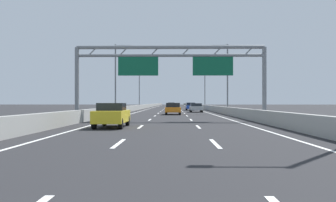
{
  "coord_description": "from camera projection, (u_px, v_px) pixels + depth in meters",
  "views": [
    {
      "loc": [
        0.23,
        -0.91,
        1.55
      ],
      "look_at": [
        -1.03,
        89.29,
        1.82
      ],
      "focal_mm": 38.49,
      "sensor_mm": 36.0,
      "label": 1
    }
  ],
  "objects": [
    {
      "name": "ground_plane",
      "position": [
        172.0,
        108.0,
        100.89
      ],
      "size": [
        260.0,
        260.0,
        0.0
      ],
      "primitive_type": "plane",
      "color": "#262628"
    },
    {
      "name": "lane_dash_left_1",
      "position": [
        119.0,
        143.0,
        13.43
      ],
      "size": [
        0.16,
        3.0,
        0.01
      ],
      "primitive_type": "cube",
      "color": "white",
      "rests_on": "ground_plane"
    },
    {
      "name": "lane_dash_left_2",
      "position": [
        140.0,
        127.0,
        22.43
      ],
      "size": [
        0.16,
        3.0,
        0.01
      ],
      "primitive_type": "cube",
      "color": "white",
      "rests_on": "ground_plane"
    },
    {
      "name": "lane_dash_left_3",
      "position": [
        150.0,
        120.0,
        31.43
      ],
      "size": [
        0.16,
        3.0,
        0.01
      ],
      "primitive_type": "cube",
      "color": "white",
      "rests_on": "ground_plane"
    },
    {
      "name": "lane_dash_left_4",
      "position": [
        155.0,
        116.0,
        40.43
      ],
      "size": [
        0.16,
        3.0,
        0.01
      ],
      "primitive_type": "cube",
      "color": "white",
      "rests_on": "ground_plane"
    },
    {
      "name": "lane_dash_left_5",
      "position": [
        158.0,
        113.0,
        49.43
      ],
      "size": [
        0.16,
        3.0,
        0.01
      ],
      "primitive_type": "cube",
      "color": "white",
      "rests_on": "ground_plane"
    },
    {
      "name": "lane_dash_left_6",
      "position": [
        161.0,
        112.0,
        58.42
      ],
      "size": [
        0.16,
        3.0,
        0.01
      ],
      "primitive_type": "cube",
      "color": "white",
      "rests_on": "ground_plane"
    },
    {
      "name": "lane_dash_left_7",
      "position": [
        162.0,
        110.0,
        67.42
      ],
      "size": [
        0.16,
        3.0,
        0.01
      ],
      "primitive_type": "cube",
      "color": "white",
      "rests_on": "ground_plane"
    },
    {
      "name": "lane_dash_left_8",
      "position": [
        163.0,
        109.0,
        76.42
      ],
      "size": [
        0.16,
        3.0,
        0.01
      ],
      "primitive_type": "cube",
      "color": "white",
      "rests_on": "ground_plane"
    },
    {
      "name": "lane_dash_left_9",
      "position": [
        164.0,
        109.0,
        85.42
      ],
      "size": [
        0.16,
        3.0,
        0.01
      ],
      "primitive_type": "cube",
      "color": "white",
      "rests_on": "ground_plane"
    },
    {
      "name": "lane_dash_left_10",
      "position": [
        165.0,
        108.0,
        94.42
      ],
      "size": [
        0.16,
        3.0,
        0.01
      ],
      "primitive_type": "cube",
      "color": "white",
      "rests_on": "ground_plane"
    },
    {
      "name": "lane_dash_left_11",
      "position": [
        166.0,
        107.0,
        103.42
      ],
      "size": [
        0.16,
        3.0,
        0.01
      ],
      "primitive_type": "cube",
      "color": "white",
      "rests_on": "ground_plane"
    },
    {
      "name": "lane_dash_left_12",
      "position": [
        167.0,
        107.0,
        112.42
      ],
      "size": [
        0.16,
        3.0,
        0.01
      ],
      "primitive_type": "cube",
      "color": "white",
      "rests_on": "ground_plane"
    },
    {
      "name": "lane_dash_left_13",
      "position": [
        167.0,
        107.0,
        121.42
      ],
      "size": [
        0.16,
        3.0,
        0.01
      ],
      "primitive_type": "cube",
      "color": "white",
      "rests_on": "ground_plane"
    },
    {
      "name": "lane_dash_left_14",
      "position": [
        167.0,
        106.0,
        130.42
      ],
      "size": [
        0.16,
        3.0,
        0.01
      ],
      "primitive_type": "cube",
      "color": "white",
      "rests_on": "ground_plane"
    },
    {
      "name": "lane_dash_left_15",
      "position": [
        168.0,
        106.0,
        139.42
      ],
      "size": [
        0.16,
        3.0,
        0.01
      ],
      "primitive_type": "cube",
      "color": "white",
      "rests_on": "ground_plane"
    },
    {
      "name": "lane_dash_left_16",
      "position": [
        168.0,
        106.0,
        148.41
      ],
      "size": [
        0.16,
        3.0,
        0.01
      ],
      "primitive_type": "cube",
      "color": "white",
      "rests_on": "ground_plane"
    },
    {
      "name": "lane_dash_left_17",
      "position": [
        168.0,
        106.0,
        157.41
      ],
      "size": [
        0.16,
        3.0,
        0.01
      ],
      "primitive_type": "cube",
      "color": "white",
      "rests_on": "ground_plane"
    },
    {
      "name": "lane_dash_right_1",
      "position": [
        215.0,
        144.0,
        13.38
      ],
      "size": [
        0.16,
        3.0,
        0.01
      ],
      "primitive_type": "cube",
      "color": "white",
      "rests_on": "ground_plane"
    },
    {
      "name": "lane_dash_right_2",
      "position": [
        198.0,
        127.0,
        22.38
      ],
      "size": [
        0.16,
        3.0,
        0.01
      ],
      "primitive_type": "cube",
      "color": "white",
      "rests_on": "ground_plane"
    },
    {
      "name": "lane_dash_right_3",
      "position": [
        191.0,
        120.0,
        31.38
      ],
      "size": [
        0.16,
        3.0,
        0.01
      ],
      "primitive_type": "cube",
      "color": "white",
      "rests_on": "ground_plane"
    },
    {
      "name": "lane_dash_right_4",
      "position": [
        187.0,
        116.0,
        40.38
      ],
      "size": [
        0.16,
        3.0,
        0.01
      ],
      "primitive_type": "cube",
      "color": "white",
      "rests_on": "ground_plane"
    },
    {
      "name": "lane_dash_right_5",
      "position": [
        184.0,
        113.0,
        49.37
      ],
      "size": [
        0.16,
        3.0,
        0.01
      ],
      "primitive_type": "cube",
      "color": "white",
      "rests_on": "ground_plane"
    },
    {
      "name": "lane_dash_right_6",
      "position": [
        183.0,
        112.0,
        58.37
      ],
      "size": [
        0.16,
        3.0,
        0.01
      ],
      "primitive_type": "cube",
      "color": "white",
      "rests_on": "ground_plane"
    },
    {
      "name": "lane_dash_right_7",
      "position": [
        181.0,
        110.0,
        67.37
      ],
      "size": [
        0.16,
        3.0,
        0.01
      ],
      "primitive_type": "cube",
      "color": "white",
      "rests_on": "ground_plane"
    },
    {
      "name": "lane_dash_right_8",
      "position": [
        180.0,
        109.0,
        76.37
      ],
      "size": [
        0.16,
        3.0,
        0.01
      ],
      "primitive_type": "cube",
      "color": "white",
      "rests_on": "ground_plane"
    },
    {
      "name": "lane_dash_right_9",
      "position": [
        180.0,
        109.0,
        85.37
      ],
      "size": [
        0.16,
        3.0,
        0.01
      ],
      "primitive_type": "cube",
      "color": "white",
      "rests_on": "ground_plane"
    },
    {
      "name": "lane_dash_right_10",
      "position": [
        179.0,
        108.0,
        94.37
      ],
      "size": [
        0.16,
        3.0,
        0.01
      ],
      "primitive_type": "cube",
      "color": "white",
      "rests_on": "ground_plane"
    },
    {
      "name": "lane_dash_right_11",
      "position": [
        178.0,
        107.0,
        103.37
      ],
      "size": [
        0.16,
        3.0,
        0.01
      ],
      "primitive_type": "cube",
      "color": "white",
      "rests_on": "ground_plane"
    },
    {
      "name": "lane_dash_right_12",
      "position": [
        178.0,
        107.0,
        112.37
      ],
      "size": [
        0.16,
        3.0,
        0.01
      ],
      "primitive_type": "cube",
      "color": "white",
      "rests_on": "ground_plane"
    },
    {
      "name": "lane_dash_right_13",
      "position": [
        178.0,
        107.0,
        121.37
      ],
      "size": [
        0.16,
        3.0,
        0.01
      ],
      "primitive_type": "cube",
      "color": "white",
      "rests_on": "ground_plane"
    },
    {
      "name": "lane_dash_right_14",
      "position": [
        177.0,
        106.0,
        130.37
      ],
      "size": [
        0.16,
        3.0,
        0.01
      ],
      "primitive_type": "cube",
      "color": "white",
      "rests_on": "ground_plane"
    },
    {
      "name": "lane_dash_right_15",
      "position": [
        177.0,
        106.0,
        139.37
      ],
      "size": [
        0.16,
        3.0,
        0.01
      ],
      "primitive_type": "cube",
      "color": "white",
      "rests_on": "ground_plane"
    },
    {
      "name": "lane_dash_right_16",
      "position": [
        177.0,
        106.0,
        148.36
      ],
      "size": [
        0.16,
        3.0,
        0.01
      ],
      "primitive_type": "cube",
      "color": "white",
      "rests_on": "ground_plane"
    },
    {
      "name": "lane_dash_right_17",
      "position": [
        177.0,
        106.0,
        157.36
      ],
      "size": [
        0.16,
        3.0,
        0.01
      ],
      "primitive_type": "cube",
      "color": "white",
      "rests_on": "ground_plane"
    },
    {
      "name": "edge_line_left",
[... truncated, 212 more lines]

